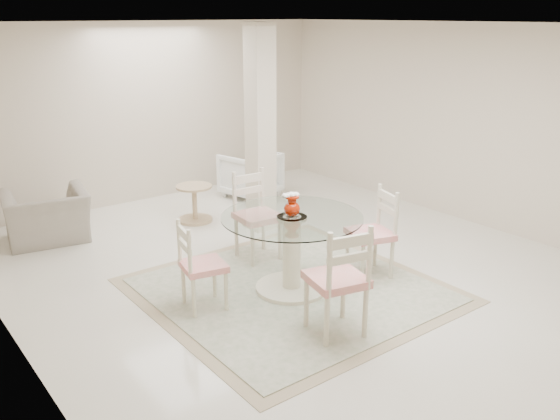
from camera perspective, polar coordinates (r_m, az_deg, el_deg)
ground at (r=6.91m, az=1.15°, el=-5.48°), size 7.00×7.00×0.00m
room_shell at (r=6.39m, az=1.26°, el=9.91°), size 6.02×7.02×2.71m
column at (r=7.80m, az=-1.90°, el=7.68°), size 0.30×0.30×2.70m
area_rug at (r=6.35m, az=1.11°, el=-7.69°), size 2.90×2.90×0.02m
dining_table at (r=6.18m, az=1.13°, el=-4.20°), size 1.45×1.45×0.84m
red_vase at (r=5.99m, az=1.15°, el=0.48°), size 0.19×0.16×0.25m
dining_chair_east at (r=6.58m, az=9.25°, el=-1.55°), size 0.55×0.55×1.10m
dining_chair_north at (r=6.99m, az=-2.47°, el=0.14°), size 0.50×0.50×1.16m
dining_chair_west at (r=5.81m, az=-8.01°, el=-4.77°), size 0.47×0.47×1.01m
dining_chair_south at (r=5.26m, az=5.88°, el=-6.06°), size 0.58×0.58×1.20m
recliner_taupe at (r=8.14m, az=-21.55°, el=-0.59°), size 1.15×1.05×0.66m
armchair_white at (r=9.47m, az=-2.87°, el=3.46°), size 0.93×0.95×0.72m
side_table at (r=8.41m, az=-8.21°, el=0.50°), size 0.50×0.50×0.52m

